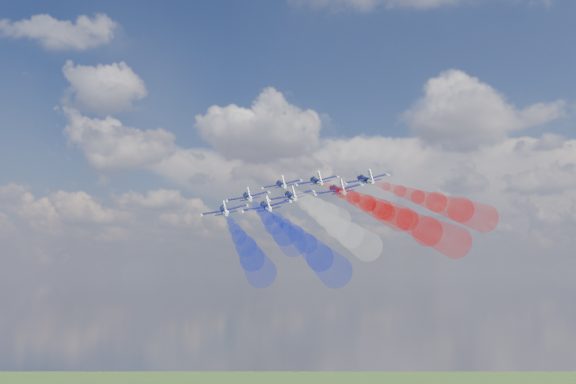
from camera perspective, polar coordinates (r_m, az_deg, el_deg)
The scene contains 16 objects.
jet_lead at distance 171.31m, azimuth -0.60°, elevation 0.64°, with size 10.93×13.66×3.64m, color black, non-canonical shape.
trail_lead at distance 139.34m, azimuth 1.70°, elevation -0.76°, with size 4.55×53.50×4.55m, color silver, non-canonical shape.
jet_inner_left at distance 159.42m, azimuth -3.57°, elevation -0.45°, with size 10.93×13.66×3.64m, color black, non-canonical shape.
trail_inner_left at distance 127.25m, azimuth -1.80°, elevation -2.26°, with size 4.55×53.50×4.55m, color #1829D0, non-canonical shape.
jet_inner_right at distance 160.58m, azimuth 2.51°, elevation 0.94°, with size 10.93×13.66×3.64m, color black, non-canonical shape.
trail_inner_right at distance 129.04m, azimuth 5.76°, elevation -0.49°, with size 4.55×53.50×4.55m, color red, non-canonical shape.
jet_outer_left at distance 147.24m, azimuth -5.62°, elevation -1.65°, with size 10.93×13.66×3.64m, color black, non-canonical shape.
trail_outer_left at distance 115.04m, azimuth -4.24°, elevation -3.99°, with size 4.55×53.50×4.55m, color #1829D0, non-canonical shape.
jet_center_third at distance 150.01m, azimuth 0.25°, elevation -0.37°, with size 10.93×13.66×3.64m, color black, non-canonical shape.
trail_center_third at distance 118.26m, azimuth 3.19°, elevation -2.29°, with size 4.55×53.50×4.55m, color silver, non-canonical shape.
jet_outer_right at distance 154.73m, azimuth 6.82°, elevation 1.07°, with size 10.93×13.66×3.64m, color black, non-canonical shape.
trail_outer_right at distance 123.99m, azimuth 11.30°, elevation -0.40°, with size 4.55×53.50×4.55m, color red, non-canonical shape.
jet_rear_left at distance 139.21m, azimuth -1.95°, elevation -1.31°, with size 10.93×13.66×3.64m, color black, non-canonical shape.
trail_rear_left at distance 107.30m, azimuth 0.64°, elevation -3.71°, with size 4.55×53.50×4.55m, color #1829D0, non-canonical shape.
jet_rear_right at distance 141.14m, azimuth 4.38°, elevation 0.15°, with size 10.93×13.66×3.64m, color black, non-canonical shape.
trail_rear_right at distance 110.03m, azimuth 8.73°, elevation -1.77°, with size 4.55×53.50×4.55m, color red, non-canonical shape.
Camera 1 is at (93.93, -151.72, 148.58)m, focal length 40.43 mm.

